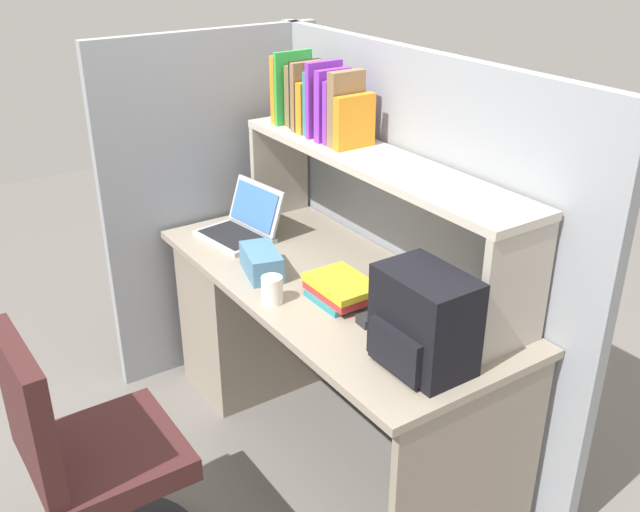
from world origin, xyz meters
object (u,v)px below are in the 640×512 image
backpack (423,322)px  tissue_box (261,262)px  paper_cup (272,290)px  office_chair (93,477)px  laptop (242,225)px  computer_mouse (373,318)px

backpack → tissue_box: bearing=-172.8°
paper_cup → tissue_box: same height
paper_cup → office_chair: office_chair is taller
paper_cup → laptop: bearing=162.0°
computer_mouse → paper_cup: (-0.31, -0.21, 0.03)m
backpack → tissue_box: (-0.80, -0.10, -0.10)m
laptop → tissue_box: bearing=-16.6°
backpack → office_chair: 1.13m
backpack → tissue_box: size_ratio=1.40×
paper_cup → tissue_box: bearing=159.7°
tissue_box → office_chair: size_ratio=0.24×
paper_cup → computer_mouse: bearing=34.3°
computer_mouse → office_chair: bearing=-97.6°
computer_mouse → office_chair: size_ratio=0.11×
laptop → backpack: 1.16m
laptop → backpack: (1.16, -0.00, 0.10)m
computer_mouse → office_chair: (-0.18, -0.95, -0.35)m
backpack → paper_cup: backpack is taller
computer_mouse → backpack: bearing=-3.1°
laptop → tissue_box: laptop is taller
backpack → computer_mouse: backpack is taller
computer_mouse → laptop: bearing=-175.0°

